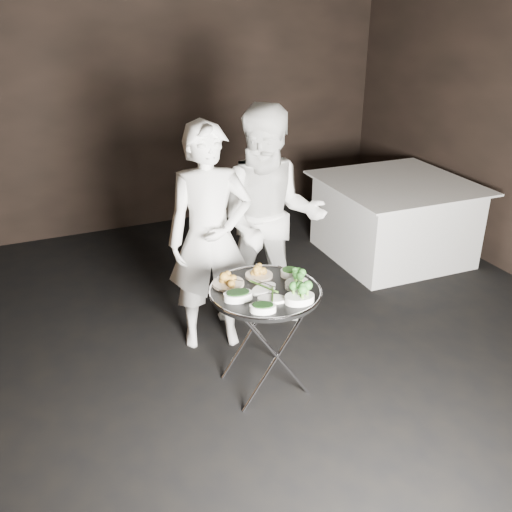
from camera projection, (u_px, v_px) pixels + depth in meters
name	position (u px, v px, depth m)	size (l,w,h in m)	color
floor	(266.00, 396.00, 3.98)	(6.00, 7.00, 0.05)	black
wall_back	(134.00, 96.00, 6.27)	(6.00, 0.05, 3.00)	black
tray_stand	(265.00, 335.00, 3.88)	(0.51, 0.43, 0.75)	silver
serving_tray	(265.00, 291.00, 3.74)	(0.75, 0.75, 0.04)	black
potato_plate_a	(228.00, 280.00, 3.79)	(0.21, 0.21, 0.08)	beige
potato_plate_b	(259.00, 273.00, 3.90)	(0.19, 0.19, 0.07)	beige
greens_bowl	(289.00, 272.00, 3.91)	(0.12, 0.12, 0.07)	white
asparagus_plate_a	(264.00, 288.00, 3.73)	(0.23, 0.18, 0.04)	white
asparagus_plate_b	(272.00, 298.00, 3.60)	(0.22, 0.18, 0.04)	white
spinach_bowl_a	(238.00, 295.00, 3.61)	(0.20, 0.15, 0.08)	white
spinach_bowl_b	(263.00, 307.00, 3.48)	(0.19, 0.16, 0.07)	white
broccoli_bowl_a	(296.00, 283.00, 3.77)	(0.18, 0.13, 0.07)	white
broccoli_bowl_b	(300.00, 297.00, 3.58)	(0.21, 0.16, 0.08)	white
serving_utensils	(263.00, 279.00, 3.78)	(0.57, 0.43, 0.01)	silver
waiter_left	(210.00, 239.00, 4.23)	(0.64, 0.42, 1.75)	white
waiter_right	(270.00, 220.00, 4.50)	(0.88, 0.69, 1.81)	white
dining_table	(394.00, 219.00, 5.90)	(1.42, 1.42, 0.81)	white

